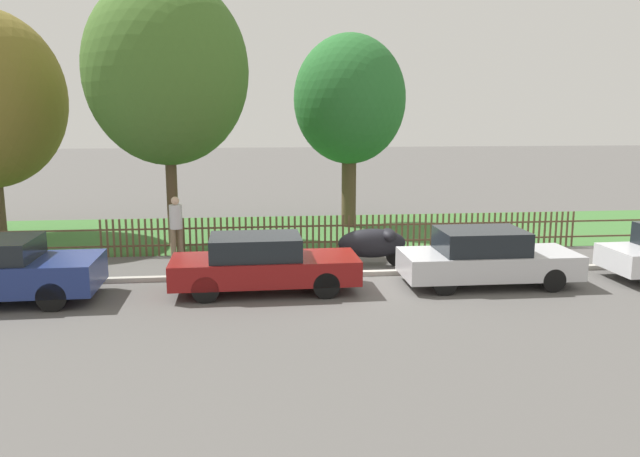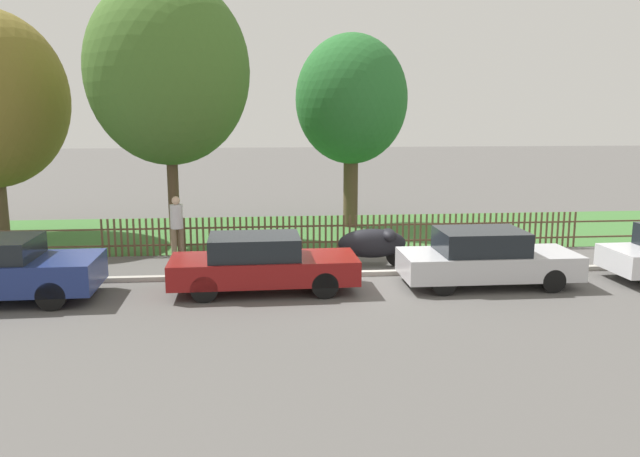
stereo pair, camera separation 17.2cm
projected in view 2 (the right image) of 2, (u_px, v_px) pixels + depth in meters
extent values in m
plane|color=#565451|center=(362.00, 277.00, 16.18)|extent=(120.00, 120.00, 0.00)
cube|color=#B2ADA3|center=(361.00, 273.00, 16.27)|extent=(42.03, 0.20, 0.12)
cube|color=#3D7033|center=(334.00, 231.00, 22.36)|extent=(42.03, 6.74, 0.01)
cube|color=brown|center=(346.00, 241.00, 19.03)|extent=(42.03, 0.03, 0.05)
cube|color=brown|center=(347.00, 225.00, 18.94)|extent=(42.03, 0.03, 0.05)
cube|color=brown|center=(102.00, 238.00, 18.28)|extent=(0.06, 0.03, 1.13)
cube|color=brown|center=(109.00, 238.00, 18.30)|extent=(0.06, 0.03, 1.13)
cube|color=brown|center=(115.00, 238.00, 18.32)|extent=(0.06, 0.03, 1.13)
cube|color=brown|center=(121.00, 238.00, 18.33)|extent=(0.06, 0.03, 1.13)
cube|color=brown|center=(128.00, 238.00, 18.35)|extent=(0.06, 0.03, 1.13)
cube|color=brown|center=(134.00, 238.00, 18.37)|extent=(0.06, 0.03, 1.13)
cube|color=brown|center=(140.00, 237.00, 18.39)|extent=(0.06, 0.03, 1.13)
cube|color=brown|center=(147.00, 237.00, 18.40)|extent=(0.06, 0.03, 1.13)
cube|color=brown|center=(153.00, 237.00, 18.42)|extent=(0.06, 0.03, 1.13)
cube|color=brown|center=(159.00, 237.00, 18.44)|extent=(0.06, 0.03, 1.13)
cube|color=brown|center=(166.00, 237.00, 18.45)|extent=(0.06, 0.03, 1.13)
cube|color=brown|center=(172.00, 237.00, 18.47)|extent=(0.06, 0.03, 1.13)
cube|color=brown|center=(178.00, 237.00, 18.49)|extent=(0.06, 0.03, 1.13)
cube|color=brown|center=(185.00, 237.00, 18.51)|extent=(0.06, 0.03, 1.13)
cube|color=brown|center=(191.00, 237.00, 18.52)|extent=(0.06, 0.03, 1.13)
cube|color=brown|center=(197.00, 236.00, 18.54)|extent=(0.06, 0.03, 1.13)
cube|color=brown|center=(203.00, 236.00, 18.56)|extent=(0.06, 0.03, 1.13)
cube|color=brown|center=(210.00, 236.00, 18.57)|extent=(0.06, 0.03, 1.13)
cube|color=brown|center=(216.00, 236.00, 18.59)|extent=(0.06, 0.03, 1.13)
cube|color=brown|center=(222.00, 236.00, 18.61)|extent=(0.06, 0.03, 1.13)
cube|color=brown|center=(228.00, 236.00, 18.62)|extent=(0.06, 0.03, 1.13)
cube|color=brown|center=(234.00, 236.00, 18.64)|extent=(0.06, 0.03, 1.13)
cube|color=brown|center=(241.00, 236.00, 18.66)|extent=(0.06, 0.03, 1.13)
cube|color=brown|center=(247.00, 235.00, 18.68)|extent=(0.06, 0.03, 1.13)
cube|color=brown|center=(253.00, 235.00, 18.69)|extent=(0.06, 0.03, 1.13)
cube|color=brown|center=(259.00, 235.00, 18.71)|extent=(0.06, 0.03, 1.13)
cube|color=brown|center=(265.00, 235.00, 18.73)|extent=(0.06, 0.03, 1.13)
cube|color=brown|center=(271.00, 235.00, 18.74)|extent=(0.06, 0.03, 1.13)
cube|color=brown|center=(277.00, 235.00, 18.76)|extent=(0.06, 0.03, 1.13)
cube|color=brown|center=(283.00, 235.00, 18.78)|extent=(0.06, 0.03, 1.13)
cube|color=brown|center=(289.00, 235.00, 18.80)|extent=(0.06, 0.03, 1.13)
cube|color=brown|center=(296.00, 235.00, 18.81)|extent=(0.06, 0.03, 1.13)
cube|color=brown|center=(302.00, 234.00, 18.83)|extent=(0.06, 0.03, 1.13)
cube|color=brown|center=(308.00, 234.00, 18.85)|extent=(0.06, 0.03, 1.13)
cube|color=brown|center=(314.00, 234.00, 18.86)|extent=(0.06, 0.03, 1.13)
cube|color=brown|center=(320.00, 234.00, 18.88)|extent=(0.06, 0.03, 1.13)
cube|color=brown|center=(326.00, 234.00, 18.90)|extent=(0.06, 0.03, 1.13)
cube|color=brown|center=(332.00, 234.00, 18.91)|extent=(0.06, 0.03, 1.13)
cube|color=brown|center=(338.00, 234.00, 18.93)|extent=(0.06, 0.03, 1.13)
cube|color=brown|center=(344.00, 234.00, 18.95)|extent=(0.06, 0.03, 1.13)
cube|color=brown|center=(350.00, 234.00, 18.97)|extent=(0.06, 0.03, 1.13)
cube|color=brown|center=(356.00, 234.00, 18.98)|extent=(0.06, 0.03, 1.13)
cube|color=brown|center=(362.00, 233.00, 19.00)|extent=(0.06, 0.03, 1.13)
cube|color=brown|center=(367.00, 233.00, 19.02)|extent=(0.06, 0.03, 1.13)
cube|color=brown|center=(373.00, 233.00, 19.03)|extent=(0.06, 0.03, 1.13)
cube|color=brown|center=(379.00, 233.00, 19.05)|extent=(0.06, 0.03, 1.13)
cube|color=brown|center=(385.00, 233.00, 19.07)|extent=(0.06, 0.03, 1.13)
cube|color=brown|center=(391.00, 233.00, 19.08)|extent=(0.06, 0.03, 1.13)
cube|color=brown|center=(397.00, 233.00, 19.10)|extent=(0.06, 0.03, 1.13)
cube|color=brown|center=(403.00, 233.00, 19.12)|extent=(0.06, 0.03, 1.13)
cube|color=brown|center=(409.00, 233.00, 19.14)|extent=(0.06, 0.03, 1.13)
cube|color=brown|center=(415.00, 232.00, 19.15)|extent=(0.06, 0.03, 1.13)
cube|color=brown|center=(420.00, 232.00, 19.17)|extent=(0.06, 0.03, 1.13)
cube|color=brown|center=(426.00, 232.00, 19.19)|extent=(0.06, 0.03, 1.13)
cube|color=brown|center=(432.00, 232.00, 19.20)|extent=(0.06, 0.03, 1.13)
cube|color=brown|center=(438.00, 232.00, 19.22)|extent=(0.06, 0.03, 1.13)
cube|color=brown|center=(444.00, 232.00, 19.24)|extent=(0.06, 0.03, 1.13)
cube|color=brown|center=(450.00, 232.00, 19.26)|extent=(0.06, 0.03, 1.13)
cube|color=brown|center=(455.00, 232.00, 19.27)|extent=(0.06, 0.03, 1.13)
cube|color=brown|center=(461.00, 232.00, 19.29)|extent=(0.06, 0.03, 1.13)
cube|color=brown|center=(467.00, 231.00, 19.31)|extent=(0.06, 0.03, 1.13)
cube|color=brown|center=(473.00, 231.00, 19.32)|extent=(0.06, 0.03, 1.13)
cube|color=brown|center=(478.00, 231.00, 19.34)|extent=(0.06, 0.03, 1.13)
cube|color=brown|center=(484.00, 231.00, 19.36)|extent=(0.06, 0.03, 1.13)
cube|color=brown|center=(490.00, 231.00, 19.37)|extent=(0.06, 0.03, 1.13)
cube|color=brown|center=(496.00, 231.00, 19.39)|extent=(0.06, 0.03, 1.13)
cube|color=brown|center=(501.00, 231.00, 19.41)|extent=(0.06, 0.03, 1.13)
cube|color=brown|center=(507.00, 231.00, 19.43)|extent=(0.06, 0.03, 1.13)
cube|color=brown|center=(513.00, 231.00, 19.44)|extent=(0.06, 0.03, 1.13)
cube|color=brown|center=(518.00, 231.00, 19.46)|extent=(0.06, 0.03, 1.13)
cube|color=brown|center=(524.00, 230.00, 19.48)|extent=(0.06, 0.03, 1.13)
cube|color=brown|center=(530.00, 230.00, 19.49)|extent=(0.06, 0.03, 1.13)
cube|color=brown|center=(535.00, 230.00, 19.51)|extent=(0.06, 0.03, 1.13)
cube|color=brown|center=(541.00, 230.00, 19.53)|extent=(0.06, 0.03, 1.13)
cube|color=brown|center=(546.00, 230.00, 19.54)|extent=(0.06, 0.03, 1.13)
cube|color=brown|center=(552.00, 230.00, 19.56)|extent=(0.06, 0.03, 1.13)
cube|color=brown|center=(558.00, 230.00, 19.58)|extent=(0.06, 0.03, 1.13)
cube|color=brown|center=(563.00, 230.00, 19.60)|extent=(0.06, 0.03, 1.13)
cube|color=brown|center=(569.00, 230.00, 19.61)|extent=(0.06, 0.03, 1.13)
cube|color=brown|center=(574.00, 229.00, 19.63)|extent=(0.06, 0.03, 1.13)
cube|color=navy|center=(0.00, 274.00, 14.00)|extent=(4.36, 1.93, 0.70)
cylinder|color=black|center=(73.00, 276.00, 15.04)|extent=(0.64, 0.15, 0.64)
cylinder|color=black|center=(51.00, 296.00, 13.37)|extent=(0.64, 0.15, 0.64)
cube|color=maroon|center=(264.00, 269.00, 14.77)|extent=(4.42, 1.71, 0.58)
cube|color=black|center=(254.00, 246.00, 14.64)|extent=(2.14, 1.51, 0.52)
cylinder|color=black|center=(318.00, 269.00, 15.69)|extent=(0.62, 0.15, 0.62)
cylinder|color=black|center=(325.00, 285.00, 14.23)|extent=(0.62, 0.15, 0.62)
cylinder|color=black|center=(208.00, 272.00, 15.39)|extent=(0.62, 0.15, 0.62)
cylinder|color=black|center=(204.00, 289.00, 13.93)|extent=(0.62, 0.15, 0.62)
cube|color=#BCBCC1|center=(488.00, 264.00, 15.30)|extent=(4.27, 1.70, 0.59)
cube|color=black|center=(481.00, 241.00, 15.17)|extent=(2.05, 1.53, 0.56)
cylinder|color=black|center=(526.00, 265.00, 16.23)|extent=(0.57, 0.14, 0.57)
cylinder|color=black|center=(553.00, 281.00, 14.71)|extent=(0.57, 0.14, 0.57)
cylinder|color=black|center=(427.00, 267.00, 15.99)|extent=(0.57, 0.14, 0.57)
cylinder|color=black|center=(444.00, 284.00, 14.46)|extent=(0.57, 0.14, 0.57)
cylinder|color=black|center=(626.00, 262.00, 16.38)|extent=(0.65, 0.16, 0.65)
cylinder|color=black|center=(397.00, 255.00, 17.23)|extent=(0.63, 0.13, 0.63)
cylinder|color=black|center=(346.00, 256.00, 17.15)|extent=(0.63, 0.13, 0.63)
ellipsoid|color=black|center=(372.00, 243.00, 17.13)|extent=(1.89, 0.64, 0.81)
ellipsoid|color=black|center=(388.00, 235.00, 17.11)|extent=(0.46, 0.72, 0.37)
cylinder|color=brown|center=(173.00, 185.00, 19.65)|extent=(0.35, 0.35, 3.86)
ellipsoid|color=#426B28|center=(168.00, 71.00, 19.00)|extent=(4.98, 4.98, 5.72)
cylinder|color=brown|center=(351.00, 181.00, 23.00)|extent=(0.54, 0.54, 3.38)
ellipsoid|color=#286B2D|center=(351.00, 99.00, 22.46)|extent=(4.04, 4.04, 4.64)
cylinder|color=#7F6B51|center=(174.00, 244.00, 18.08)|extent=(0.17, 0.17, 0.88)
cylinder|color=#7F6B51|center=(181.00, 243.00, 18.27)|extent=(0.17, 0.17, 0.88)
cylinder|color=silver|center=(177.00, 217.00, 18.03)|extent=(0.52, 0.52, 0.70)
sphere|color=beige|center=(176.00, 201.00, 17.94)|extent=(0.24, 0.24, 0.24)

